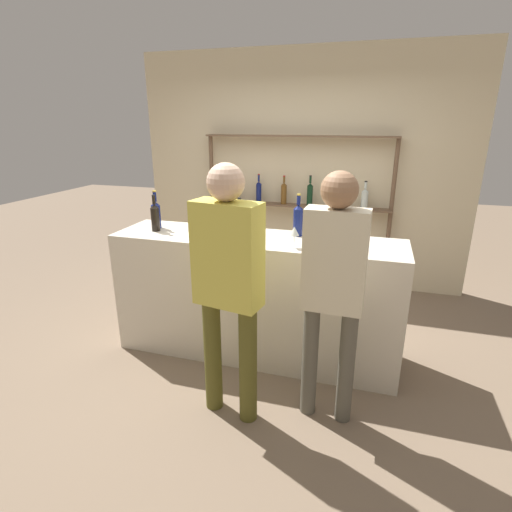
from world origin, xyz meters
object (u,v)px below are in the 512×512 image
at_px(counter_bottle_0, 155,217).
at_px(counter_bottle_3, 298,219).
at_px(counter_bottle_1, 156,214).
at_px(customer_right, 333,280).
at_px(cork_jar, 199,226).
at_px(counter_bottle_4, 240,221).
at_px(counter_bottle_5, 240,228).
at_px(customer_center, 228,277).
at_px(counter_bottle_2, 215,215).
at_px(wine_glass, 294,232).

distance_m(counter_bottle_0, counter_bottle_3, 1.23).
xyz_separation_m(counter_bottle_0, counter_bottle_1, (-0.04, 0.09, 0.00)).
distance_m(counter_bottle_0, customer_right, 1.73).
relative_size(counter_bottle_0, cork_jar, 1.94).
height_order(counter_bottle_4, counter_bottle_5, counter_bottle_5).
bearing_deg(customer_right, customer_center, 106.00).
height_order(counter_bottle_2, cork_jar, counter_bottle_2).
distance_m(counter_bottle_4, counter_bottle_5, 0.24).
xyz_separation_m(counter_bottle_0, counter_bottle_3, (1.22, 0.20, 0.01)).
bearing_deg(customer_right, wine_glass, 38.88).
height_order(counter_bottle_0, customer_right, customer_right).
height_order(counter_bottle_4, customer_center, customer_center).
distance_m(counter_bottle_0, counter_bottle_1, 0.10).
xyz_separation_m(counter_bottle_4, cork_jar, (-0.32, -0.12, -0.04)).
xyz_separation_m(counter_bottle_4, customer_center, (0.21, -0.85, -0.15)).
xyz_separation_m(customer_center, customer_right, (0.65, 0.16, -0.01)).
xyz_separation_m(counter_bottle_1, customer_center, (1.00, -0.86, -0.16)).
height_order(counter_bottle_0, cork_jar, counter_bottle_0).
bearing_deg(customer_center, cork_jar, 45.93).
bearing_deg(counter_bottle_4, customer_center, -76.05).
distance_m(counter_bottle_1, counter_bottle_5, 0.90).
bearing_deg(counter_bottle_3, customer_right, -64.22).
xyz_separation_m(wine_glass, customer_center, (-0.30, -0.63, -0.16)).
relative_size(counter_bottle_0, counter_bottle_3, 0.90).
height_order(counter_bottle_5, customer_center, customer_center).
height_order(counter_bottle_0, counter_bottle_2, counter_bottle_2).
distance_m(counter_bottle_5, customer_center, 0.66).
height_order(counter_bottle_1, cork_jar, counter_bottle_1).
xyz_separation_m(counter_bottle_2, counter_bottle_5, (0.33, -0.30, -0.02)).
height_order(counter_bottle_3, wine_glass, counter_bottle_3).
relative_size(counter_bottle_4, customer_center, 0.18).
relative_size(counter_bottle_0, customer_right, 0.18).
bearing_deg(counter_bottle_0, cork_jar, -4.92).
bearing_deg(counter_bottle_4, counter_bottle_3, 13.94).
height_order(counter_bottle_2, customer_right, customer_right).
relative_size(counter_bottle_3, customer_right, 0.20).
relative_size(counter_bottle_5, wine_glass, 1.93).
xyz_separation_m(counter_bottle_1, counter_bottle_3, (1.26, 0.11, 0.01)).
bearing_deg(cork_jar, counter_bottle_4, 21.01).
relative_size(counter_bottle_1, counter_bottle_5, 1.06).
xyz_separation_m(counter_bottle_1, counter_bottle_2, (0.53, 0.07, 0.01)).
bearing_deg(customer_right, counter_bottle_5, 61.42).
relative_size(wine_glass, customer_right, 0.10).
relative_size(counter_bottle_5, cork_jar, 1.95).
xyz_separation_m(counter_bottle_2, customer_right, (1.12, -0.77, -0.18)).
bearing_deg(counter_bottle_3, counter_bottle_1, -175.05).
bearing_deg(counter_bottle_2, counter_bottle_1, -172.60).
relative_size(counter_bottle_2, counter_bottle_3, 0.99).
distance_m(counter_bottle_3, wine_glass, 0.34).
distance_m(counter_bottle_4, customer_center, 0.89).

